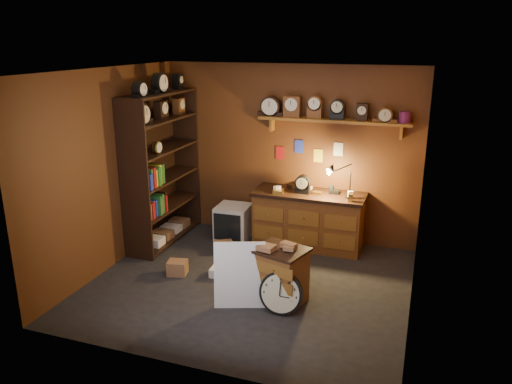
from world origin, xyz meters
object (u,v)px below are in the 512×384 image
object	(u,v)px
big_round_clock	(281,293)
shelving_unit	(160,162)
low_cabinet	(280,273)
workbench	(308,216)

from	to	relation	value
big_round_clock	shelving_unit	bearing A→B (deg)	147.32
shelving_unit	low_cabinet	xyz separation A→B (m)	(2.28, -1.26, -0.88)
big_round_clock	workbench	bearing A→B (deg)	94.78
shelving_unit	low_cabinet	distance (m)	2.75
low_cabinet	big_round_clock	distance (m)	0.30
workbench	low_cabinet	world-z (taller)	workbench
shelving_unit	low_cabinet	world-z (taller)	shelving_unit
workbench	big_round_clock	size ratio (longest dim) A/B	3.24
shelving_unit	workbench	xyz separation A→B (m)	(2.21, 0.49, -0.78)
workbench	low_cabinet	xyz separation A→B (m)	(0.08, -1.76, -0.10)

